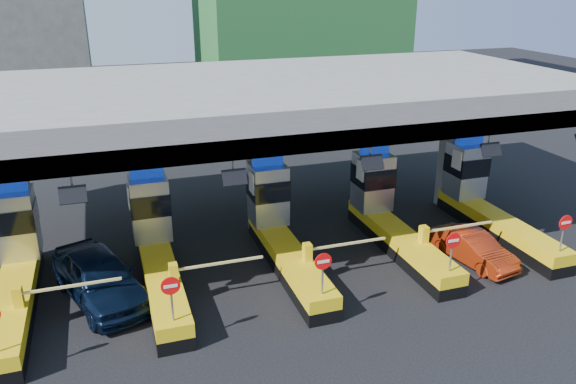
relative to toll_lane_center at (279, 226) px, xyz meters
name	(u,v)px	position (x,y,z in m)	size (l,w,h in m)	color
ground	(281,259)	(0.00, -0.28, -1.40)	(120.00, 120.00, 0.00)	black
toll_canopy	(260,101)	(0.00, 2.59, 4.74)	(28.00, 12.09, 7.00)	slate
toll_lane_far_left	(15,263)	(-10.00, 0.00, 0.00)	(4.43, 8.00, 4.16)	black
toll_lane_left	(156,243)	(-5.00, 0.00, 0.00)	(4.43, 8.00, 4.16)	black
toll_lane_center	(279,226)	(0.00, 0.00, 0.00)	(4.43, 8.00, 4.16)	black
toll_lane_right	(387,212)	(5.00, 0.00, 0.00)	(4.43, 8.00, 4.16)	black
toll_lane_far_right	(483,198)	(10.00, 0.00, 0.00)	(4.43, 8.00, 4.16)	black
van	(100,277)	(-7.15, -1.17, -0.48)	(2.17, 5.39, 1.84)	black
red_car	(473,248)	(7.44, -2.97, -0.76)	(1.36, 3.89, 1.28)	#9E280C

